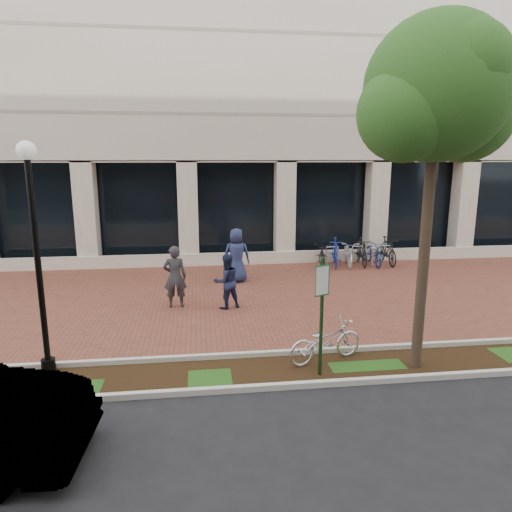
{
  "coord_description": "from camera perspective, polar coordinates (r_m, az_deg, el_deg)",
  "views": [
    {
      "loc": [
        -1.59,
        -13.87,
        4.34
      ],
      "look_at": [
        0.07,
        -0.8,
        1.49
      ],
      "focal_mm": 32.0,
      "sensor_mm": 36.0,
      "label": 1
    }
  ],
  "objects": [
    {
      "name": "pedestrian_left",
      "position": [
        13.57,
        -10.1,
        -2.57
      ],
      "size": [
        0.68,
        0.45,
        1.85
      ],
      "primitive_type": "imported",
      "rotation": [
        0.0,
        0.0,
        3.13
      ],
      "color": "#2C2C32",
      "rests_on": "ground"
    },
    {
      "name": "parking_sign",
      "position": [
        9.09,
        8.26,
        -5.77
      ],
      "size": [
        0.34,
        0.07,
        2.45
      ],
      "rotation": [
        0.0,
        0.0,
        0.41
      ],
      "color": "#123313",
      "rests_on": "ground"
    },
    {
      "name": "ground",
      "position": [
        14.62,
        -0.67,
        -5.07
      ],
      "size": [
        120.0,
        120.0,
        0.0
      ],
      "primitive_type": "plane",
      "color": "black",
      "rests_on": "ground"
    },
    {
      "name": "locked_bicycle",
      "position": [
        10.12,
        8.67,
        -10.44
      ],
      "size": [
        1.89,
        1.15,
        0.94
      ],
      "primitive_type": "imported",
      "rotation": [
        0.0,
        0.0,
        1.89
      ],
      "color": "silver",
      "rests_on": "ground"
    },
    {
      "name": "curb_street_side",
      "position": [
        9.1,
        3.82,
        -15.9
      ],
      "size": [
        40.0,
        0.12,
        0.12
      ],
      "primitive_type": "cube",
      "color": "beige",
      "rests_on": "ground"
    },
    {
      "name": "planting_strip",
      "position": [
        9.78,
        2.96,
        -14.14
      ],
      "size": [
        40.0,
        1.5,
        0.01
      ],
      "primitive_type": "cube",
      "color": "black",
      "rests_on": "ground"
    },
    {
      "name": "bike_rack_cluster",
      "position": [
        19.07,
        12.19,
        0.42
      ],
      "size": [
        3.63,
        2.07,
        1.14
      ],
      "rotation": [
        0.0,
        0.0,
        -0.17
      ],
      "color": "black",
      "rests_on": "ground"
    },
    {
      "name": "pedestrian_right",
      "position": [
        16.09,
        -2.44,
        0.08
      ],
      "size": [
        0.95,
        0.63,
        1.93
      ],
      "primitive_type": "imported",
      "rotation": [
        0.0,
        0.0,
        3.13
      ],
      "color": "navy",
      "rests_on": "ground"
    },
    {
      "name": "lamppost",
      "position": [
        9.83,
        -25.76,
        0.89
      ],
      "size": [
        0.36,
        0.36,
        4.65
      ],
      "color": "black",
      "rests_on": "ground"
    },
    {
      "name": "brick_plaza",
      "position": [
        14.62,
        -0.67,
        -5.06
      ],
      "size": [
        40.0,
        9.0,
        0.01
      ],
      "primitive_type": "cube",
      "color": "brown",
      "rests_on": "ground"
    },
    {
      "name": "bollard",
      "position": [
        18.76,
        14.35,
        -0.17
      ],
      "size": [
        0.12,
        0.12,
        0.88
      ],
      "color": "silver",
      "rests_on": "ground"
    },
    {
      "name": "curb_plaza_side",
      "position": [
        10.43,
        2.22,
        -12.06
      ],
      "size": [
        40.0,
        0.12,
        0.12
      ],
      "primitive_type": "cube",
      "color": "beige",
      "rests_on": "ground"
    },
    {
      "name": "pedestrian_mid",
      "position": [
        13.32,
        -3.73,
        -3.19
      ],
      "size": [
        0.95,
        0.85,
        1.62
      ],
      "primitive_type": "imported",
      "rotation": [
        0.0,
        0.0,
        3.5
      ],
      "color": "#1A2143",
      "rests_on": "ground"
    },
    {
      "name": "near_office_building",
      "position": [
        25.05,
        -3.77,
        25.35
      ],
      "size": [
        40.0,
        12.12,
        16.0
      ],
      "color": "beige",
      "rests_on": "ground"
    },
    {
      "name": "street_tree",
      "position": [
        9.7,
        21.8,
        17.75
      ],
      "size": [
        3.29,
        2.74,
        6.98
      ],
      "color": "#4C3C2B",
      "rests_on": "ground"
    }
  ]
}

